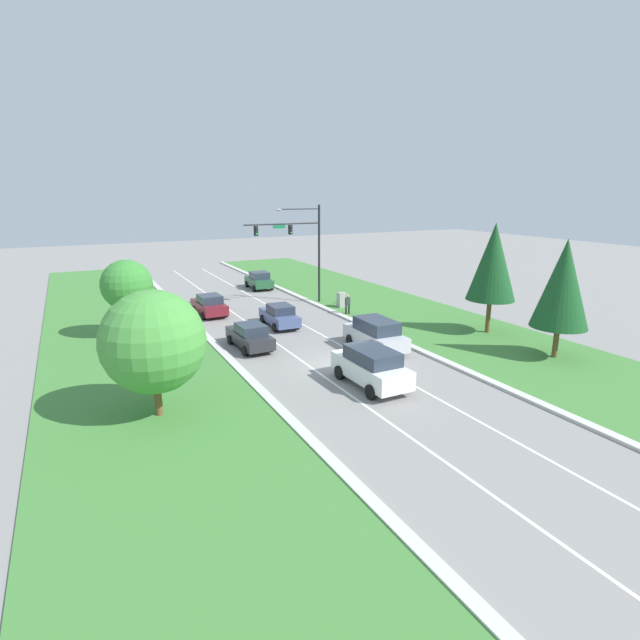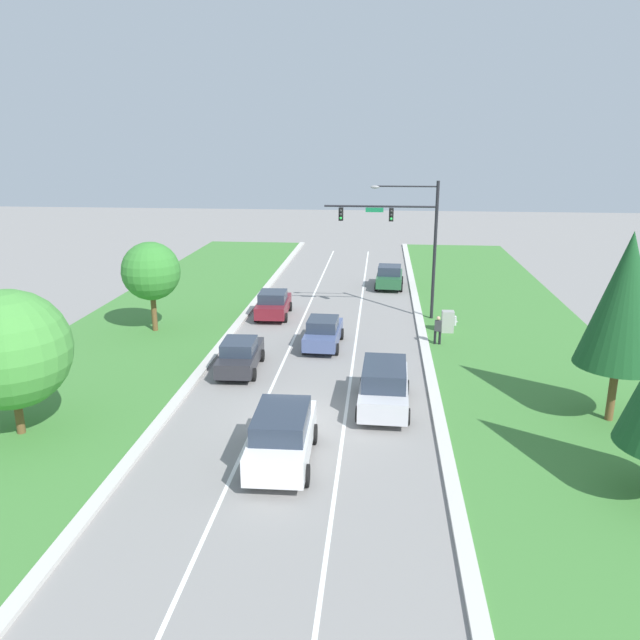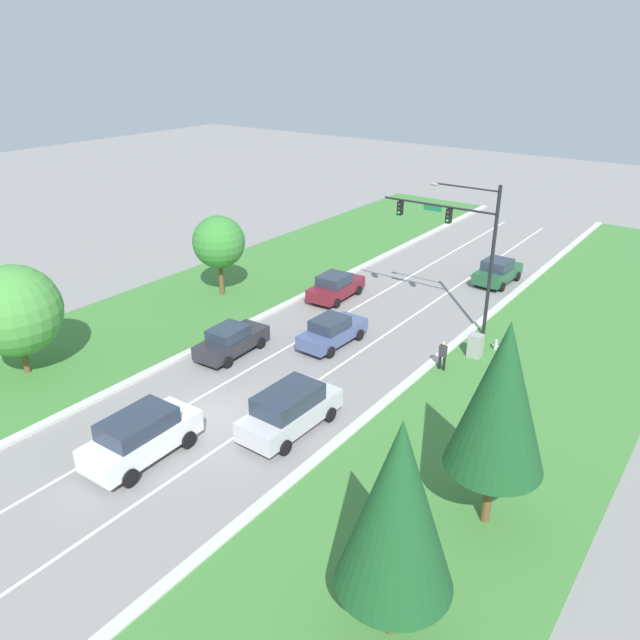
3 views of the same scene
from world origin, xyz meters
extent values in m
plane|color=gray|center=(0.00, 0.00, 0.00)|extent=(160.00, 160.00, 0.00)
cube|color=beige|center=(5.65, 0.00, 0.07)|extent=(0.50, 90.00, 0.15)
cube|color=beige|center=(-5.65, 0.00, 0.07)|extent=(0.50, 90.00, 0.15)
cube|color=#427F38|center=(10.90, 0.00, 0.04)|extent=(10.00, 90.00, 0.08)
cube|color=#427F38|center=(-10.90, 0.00, 0.04)|extent=(10.00, 90.00, 0.08)
cube|color=white|center=(-1.80, 0.00, 0.00)|extent=(0.14, 81.00, 0.01)
cube|color=white|center=(1.80, 0.00, 0.00)|extent=(0.14, 81.00, 0.01)
cylinder|color=black|center=(6.43, 15.50, 4.35)|extent=(0.20, 0.20, 8.71)
cylinder|color=black|center=(2.97, 15.50, 7.14)|extent=(6.91, 0.12, 0.12)
cube|color=#147042|center=(2.63, 15.50, 6.92)|extent=(1.10, 0.04, 0.28)
cylinder|color=black|center=(4.53, 15.50, 8.36)|extent=(3.80, 0.09, 0.09)
ellipsoid|color=gray|center=(2.63, 15.50, 8.31)|extent=(0.56, 0.28, 0.20)
cube|color=black|center=(3.66, 15.50, 6.64)|extent=(0.28, 0.32, 0.80)
sphere|color=#2D2D2D|center=(3.66, 15.33, 6.87)|extent=(0.16, 0.16, 0.16)
sphere|color=#2D2D2D|center=(3.66, 15.33, 6.64)|extent=(0.16, 0.16, 0.16)
sphere|color=#23D647|center=(3.66, 15.33, 6.41)|extent=(0.16, 0.16, 0.16)
cube|color=black|center=(0.55, 15.50, 6.64)|extent=(0.28, 0.32, 0.80)
sphere|color=#2D2D2D|center=(0.55, 15.33, 6.87)|extent=(0.16, 0.16, 0.16)
sphere|color=#2D2D2D|center=(0.55, 15.33, 6.64)|extent=(0.16, 0.16, 0.16)
sphere|color=#23D647|center=(0.55, 15.33, 6.41)|extent=(0.16, 0.16, 0.16)
cube|color=#475684|center=(0.03, 9.40, 0.69)|extent=(1.90, 4.51, 0.73)
cube|color=#283342|center=(0.02, 9.13, 1.37)|extent=(1.65, 2.05, 0.62)
cylinder|color=black|center=(0.94, 10.75, 0.32)|extent=(0.26, 0.65, 0.65)
cylinder|color=black|center=(-0.79, 10.81, 0.32)|extent=(0.26, 0.65, 0.65)
cylinder|color=black|center=(0.85, 7.99, 0.32)|extent=(0.26, 0.65, 0.65)
cylinder|color=black|center=(-0.87, 8.05, 0.32)|extent=(0.26, 0.65, 0.65)
cube|color=maroon|center=(-3.77, 15.22, 0.69)|extent=(2.04, 4.50, 0.76)
cube|color=#283342|center=(-3.76, 14.96, 1.39)|extent=(1.76, 2.06, 0.64)
cylinder|color=black|center=(-2.90, 16.63, 0.31)|extent=(0.26, 0.62, 0.61)
cylinder|color=black|center=(-4.74, 16.56, 0.31)|extent=(0.26, 0.62, 0.61)
cylinder|color=black|center=(-2.80, 13.88, 0.31)|extent=(0.26, 0.62, 0.61)
cylinder|color=black|center=(-4.64, 13.81, 0.31)|extent=(0.26, 0.62, 0.61)
cube|color=silver|center=(3.37, 1.41, 0.78)|extent=(2.11, 5.08, 0.88)
cube|color=#283342|center=(3.37, 1.29, 1.61)|extent=(1.87, 3.06, 0.78)
cylinder|color=black|center=(4.39, 2.95, 0.34)|extent=(0.26, 0.68, 0.67)
cylinder|color=black|center=(2.43, 3.00, 0.34)|extent=(0.26, 0.68, 0.67)
cylinder|color=black|center=(4.32, -0.17, 0.34)|extent=(0.26, 0.68, 0.67)
cylinder|color=black|center=(2.36, -0.12, 0.34)|extent=(0.26, 0.68, 0.67)
cube|color=white|center=(-0.21, -3.71, 0.86)|extent=(2.11, 4.95, 0.96)
cube|color=#283342|center=(-0.21, -3.83, 1.69)|extent=(1.87, 2.98, 0.69)
cylinder|color=black|center=(0.74, -2.17, 0.38)|extent=(0.26, 0.76, 0.76)
cylinder|color=black|center=(-1.22, -2.21, 0.38)|extent=(0.26, 0.76, 0.76)
cylinder|color=black|center=(0.81, -5.21, 0.38)|extent=(0.26, 0.76, 0.76)
cylinder|color=black|center=(-1.16, -5.25, 0.38)|extent=(0.26, 0.76, 0.76)
cube|color=#28282D|center=(-3.72, 5.25, 0.68)|extent=(1.92, 4.51, 0.73)
cube|color=#283342|center=(-3.71, 4.98, 1.35)|extent=(1.64, 2.06, 0.60)
cylinder|color=black|center=(-2.93, 6.66, 0.31)|extent=(0.27, 0.63, 0.62)
cylinder|color=black|center=(-4.63, 6.59, 0.31)|extent=(0.27, 0.63, 0.62)
cylinder|color=black|center=(-2.82, 3.91, 0.31)|extent=(0.27, 0.63, 0.62)
cylinder|color=black|center=(-4.52, 3.84, 0.31)|extent=(0.27, 0.63, 0.62)
cube|color=#235633|center=(3.81, 24.25, 0.71)|extent=(2.09, 4.36, 0.78)
cube|color=#283342|center=(3.80, 23.99, 1.44)|extent=(1.80, 2.00, 0.68)
cylinder|color=black|center=(4.80, 25.53, 0.32)|extent=(0.27, 0.65, 0.64)
cylinder|color=black|center=(2.93, 25.62, 0.32)|extent=(0.27, 0.65, 0.64)
cylinder|color=black|center=(4.68, 22.88, 0.32)|extent=(0.27, 0.65, 0.64)
cylinder|color=black|center=(2.82, 22.96, 0.32)|extent=(0.27, 0.65, 0.64)
cube|color=#9E9E99|center=(7.14, 12.56, 0.68)|extent=(0.70, 0.60, 1.36)
cylinder|color=black|center=(6.23, 10.19, 0.42)|extent=(0.14, 0.14, 0.84)
cylinder|color=black|center=(6.49, 10.16, 0.42)|extent=(0.14, 0.14, 0.84)
cube|color=#333338|center=(6.36, 10.18, 1.14)|extent=(0.40, 0.26, 0.60)
sphere|color=tan|center=(6.36, 10.18, 1.58)|extent=(0.22, 0.22, 0.22)
cylinder|color=#B7B7BC|center=(7.74, 14.00, 0.28)|extent=(0.20, 0.20, 0.55)
sphere|color=#B7B7BC|center=(7.74, 14.00, 0.61)|extent=(0.18, 0.18, 0.18)
cylinder|color=#B7B7BC|center=(7.62, 14.00, 0.30)|extent=(0.10, 0.09, 0.09)
cylinder|color=#B7B7BC|center=(7.86, 14.00, 0.30)|extent=(0.10, 0.09, 0.09)
cylinder|color=brown|center=(12.12, -5.01, 0.98)|extent=(0.32, 0.32, 1.97)
cone|color=#194C23|center=(12.12, -5.01, 4.60)|extent=(3.28, 3.28, 5.25)
cylinder|color=brown|center=(-10.69, -2.57, 0.90)|extent=(0.32, 0.32, 1.79)
sphere|color=#47933D|center=(-10.69, -2.57, 3.50)|extent=(4.56, 4.56, 4.56)
cylinder|color=brown|center=(12.54, 0.92, 1.23)|extent=(0.32, 0.32, 2.45)
cone|color=#194C23|center=(12.54, 0.92, 5.13)|extent=(3.34, 3.34, 5.34)
cylinder|color=brown|center=(-10.28, 11.18, 1.21)|extent=(0.32, 0.32, 2.42)
sphere|color=#388433|center=(-10.28, 11.18, 3.70)|extent=(3.42, 3.42, 3.42)
camera|label=1|loc=(-13.53, -24.30, 9.84)|focal=28.00mm
camera|label=2|loc=(3.08, -23.46, 11.06)|focal=35.00mm
camera|label=3|loc=(17.97, -16.48, 15.53)|focal=35.00mm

